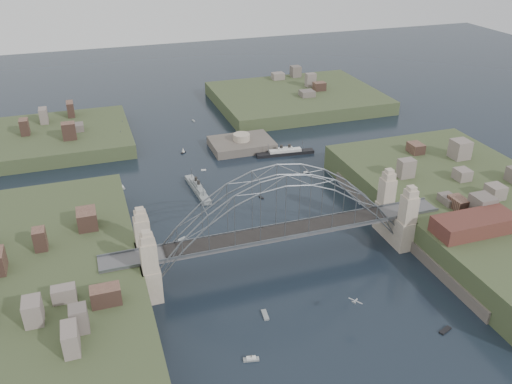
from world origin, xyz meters
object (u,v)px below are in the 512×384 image
Objects in this scene: naval_cruiser_near at (198,189)px; ocean_liner at (285,153)px; bridge at (280,217)px; fort_island at (242,149)px; naval_cruiser_far at (123,137)px; wharf_shed at (475,224)px.

naval_cruiser_near is 39.40m from ocean_liner.
fort_island is at bearing 80.27° from bridge.
bridge reaches higher than ocean_liner.
naval_cruiser_far is at bearing 148.24° from ocean_liner.
naval_cruiser_near is 0.93× the size of ocean_liner.
ocean_liner is (24.72, 59.33, -11.54)m from bridge.
bridge is at bearing -99.73° from fort_island.
wharf_shed is 78.84m from naval_cruiser_near.
naval_cruiser_far is (-71.81, 105.85, -9.05)m from wharf_shed.
naval_cruiser_far reaches higher than fort_island.
ocean_liner is (35.41, 17.27, -0.11)m from naval_cruiser_near.
fort_island is 1.06× the size of ocean_liner.
naval_cruiser_far reaches higher than naval_cruiser_near.
ocean_liner is at bearing -39.99° from fort_island.
fort_island reaches higher than naval_cruiser_near.
fort_island is at bearing 110.85° from wharf_shed.
bridge is 4.62× the size of naval_cruiser_far.
wharf_shed is (32.00, -84.00, 10.34)m from fort_island.
bridge is 4.36× the size of naval_cruiser_near.
wharf_shed reaches higher than naval_cruiser_far.
naval_cruiser_near is (-54.69, 56.06, -9.11)m from wharf_shed.
naval_cruiser_far is (-17.12, 49.79, 0.06)m from naval_cruiser_near.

